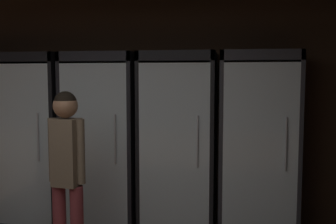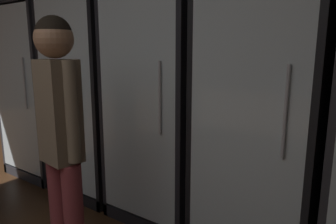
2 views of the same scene
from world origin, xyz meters
name	(u,v)px [view 1 (image 1 of 2)]	position (x,y,z in m)	size (l,w,h in m)	color
wall_back	(136,102)	(0.00, 3.03, 1.40)	(6.00, 0.06, 2.80)	#382619
cooler_left	(35,142)	(-1.09, 2.71, 0.95)	(0.77, 0.65, 1.94)	black
cooler_center	(105,144)	(-0.27, 2.71, 0.95)	(0.77, 0.65, 1.94)	black
cooler_right	(179,146)	(0.55, 2.71, 0.95)	(0.77, 0.65, 1.94)	black
cooler_far_right	(258,148)	(1.37, 2.71, 0.95)	(0.77, 0.65, 1.94)	#2B2B30
shopper_near	(67,165)	(-0.28, 1.72, 0.94)	(0.34, 0.21, 1.57)	brown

